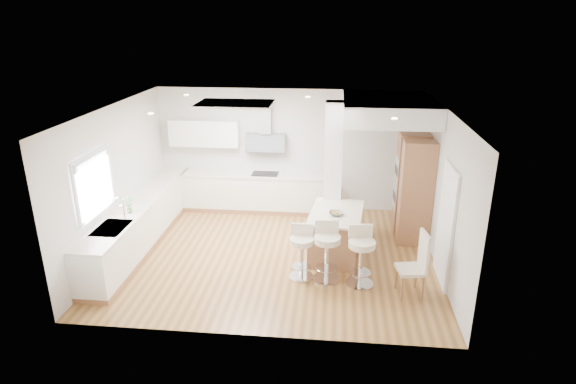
# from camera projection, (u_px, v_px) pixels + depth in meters

# --- Properties ---
(ground) EXTENTS (6.00, 6.00, 0.00)m
(ground) POSITION_uv_depth(u_px,v_px,m) (275.00, 255.00, 9.24)
(ground) COLOR #A3723C
(ground) RESTS_ON ground
(ceiling) EXTENTS (6.00, 5.00, 0.02)m
(ceiling) POSITION_uv_depth(u_px,v_px,m) (275.00, 255.00, 9.24)
(ceiling) COLOR white
(ceiling) RESTS_ON ground
(wall_back) EXTENTS (6.00, 0.04, 2.80)m
(wall_back) POSITION_uv_depth(u_px,v_px,m) (288.00, 150.00, 11.09)
(wall_back) COLOR silver
(wall_back) RESTS_ON ground
(wall_left) EXTENTS (0.04, 5.00, 2.80)m
(wall_left) POSITION_uv_depth(u_px,v_px,m) (116.00, 181.00, 9.04)
(wall_left) COLOR silver
(wall_left) RESTS_ON ground
(wall_right) EXTENTS (0.04, 5.00, 2.80)m
(wall_right) POSITION_uv_depth(u_px,v_px,m) (443.00, 192.00, 8.47)
(wall_right) COLOR silver
(wall_right) RESTS_ON ground
(skylight) EXTENTS (4.10, 2.10, 0.06)m
(skylight) POSITION_uv_depth(u_px,v_px,m) (235.00, 104.00, 8.92)
(skylight) COLOR white
(skylight) RESTS_ON ground
(window_left) EXTENTS (0.06, 1.28, 1.07)m
(window_left) POSITION_uv_depth(u_px,v_px,m) (93.00, 181.00, 8.09)
(window_left) COLOR white
(window_left) RESTS_ON ground
(doorway_right) EXTENTS (0.05, 1.00, 2.10)m
(doorway_right) POSITION_uv_depth(u_px,v_px,m) (446.00, 226.00, 8.05)
(doorway_right) COLOR #443E35
(doorway_right) RESTS_ON ground
(counter_left) EXTENTS (0.63, 4.50, 1.35)m
(counter_left) POSITION_uv_depth(u_px,v_px,m) (142.00, 222.00, 9.55)
(counter_left) COLOR #A06B44
(counter_left) RESTS_ON ground
(counter_back) EXTENTS (3.62, 0.63, 2.50)m
(counter_back) POSITION_uv_depth(u_px,v_px,m) (248.00, 181.00, 11.16)
(counter_back) COLOR #A06B44
(counter_back) RESTS_ON ground
(pillar) EXTENTS (0.35, 0.35, 2.80)m
(pillar) POSITION_uv_depth(u_px,v_px,m) (333.00, 172.00, 9.54)
(pillar) COLOR white
(pillar) RESTS_ON ground
(soffit) EXTENTS (1.78, 2.20, 0.40)m
(soffit) POSITION_uv_depth(u_px,v_px,m) (389.00, 108.00, 9.45)
(soffit) COLOR white
(soffit) RESTS_ON ground
(oven_column) EXTENTS (0.63, 1.21, 2.10)m
(oven_column) POSITION_uv_depth(u_px,v_px,m) (413.00, 187.00, 9.77)
(oven_column) COLOR #A06B44
(oven_column) RESTS_ON ground
(peninsula) EXTENTS (1.10, 1.53, 0.94)m
(peninsula) POSITION_uv_depth(u_px,v_px,m) (336.00, 233.00, 9.13)
(peninsula) COLOR #A06B44
(peninsula) RESTS_ON ground
(bar_stool_a) EXTENTS (0.44, 0.44, 0.96)m
(bar_stool_a) POSITION_uv_depth(u_px,v_px,m) (302.00, 249.00, 8.27)
(bar_stool_a) COLOR silver
(bar_stool_a) RESTS_ON ground
(bar_stool_b) EXTENTS (0.52, 0.52, 1.06)m
(bar_stool_b) POSITION_uv_depth(u_px,v_px,m) (327.00, 248.00, 8.18)
(bar_stool_b) COLOR silver
(bar_stool_b) RESTS_ON ground
(bar_stool_c) EXTENTS (0.53, 0.53, 1.05)m
(bar_stool_c) POSITION_uv_depth(u_px,v_px,m) (361.00, 253.00, 8.03)
(bar_stool_c) COLOR silver
(bar_stool_c) RESTS_ON ground
(dining_chair) EXTENTS (0.49, 0.49, 1.10)m
(dining_chair) POSITION_uv_depth(u_px,v_px,m) (417.00, 262.00, 7.76)
(dining_chair) COLOR beige
(dining_chair) RESTS_ON ground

